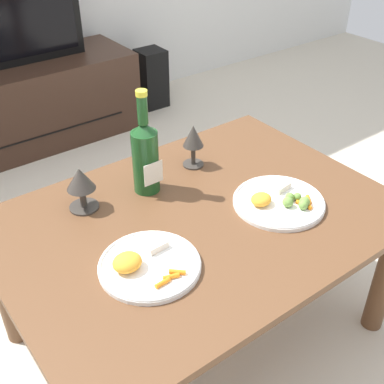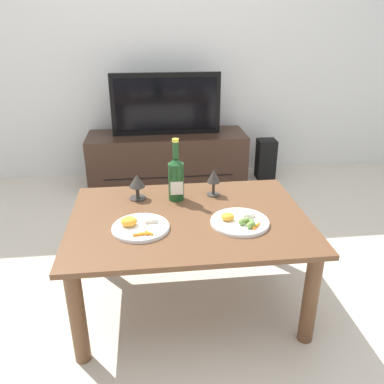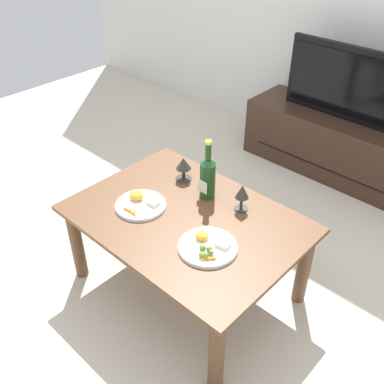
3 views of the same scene
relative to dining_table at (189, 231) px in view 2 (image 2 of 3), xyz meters
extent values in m
plane|color=beige|center=(0.00, 0.00, -0.41)|extent=(6.40, 6.40, 0.00)
cube|color=silver|center=(0.00, 1.97, 0.89)|extent=(6.40, 0.10, 2.60)
cube|color=brown|center=(0.00, 0.00, 0.07)|extent=(1.15, 0.83, 0.03)
cylinder|color=brown|center=(-0.51, -0.35, -0.18)|extent=(0.07, 0.07, 0.47)
cylinder|color=brown|center=(0.51, -0.35, -0.18)|extent=(0.07, 0.07, 0.47)
cylinder|color=brown|center=(-0.51, 0.35, -0.18)|extent=(0.07, 0.07, 0.47)
cylinder|color=brown|center=(0.51, 0.35, -0.18)|extent=(0.07, 0.07, 0.47)
cube|color=#382319|center=(-0.01, 1.65, -0.19)|extent=(1.37, 0.45, 0.45)
cube|color=black|center=(-0.01, 1.42, -0.28)|extent=(1.10, 0.01, 0.01)
cube|color=black|center=(-0.01, 1.65, 0.30)|extent=(0.92, 0.04, 0.52)
cube|color=black|center=(-0.01, 1.63, 0.30)|extent=(0.85, 0.01, 0.43)
cube|color=black|center=(0.89, 1.65, -0.23)|extent=(0.17, 0.17, 0.37)
cylinder|color=#19471E|center=(-0.04, 0.21, 0.18)|extent=(0.08, 0.08, 0.20)
cone|color=#19471E|center=(-0.04, 0.21, 0.30)|extent=(0.08, 0.08, 0.04)
cylinder|color=#19471E|center=(-0.04, 0.21, 0.35)|extent=(0.03, 0.03, 0.09)
cylinder|color=yellow|center=(-0.04, 0.21, 0.41)|extent=(0.03, 0.03, 0.02)
cube|color=silver|center=(-0.04, 0.17, 0.16)|extent=(0.07, 0.00, 0.07)
cylinder|color=#38332D|center=(-0.25, 0.24, 0.09)|extent=(0.09, 0.09, 0.01)
cylinder|color=#38332D|center=(-0.25, 0.24, 0.12)|extent=(0.02, 0.02, 0.06)
cone|color=#38332D|center=(-0.25, 0.24, 0.19)|extent=(0.08, 0.08, 0.07)
cylinder|color=#38332D|center=(0.16, 0.24, 0.09)|extent=(0.07, 0.07, 0.01)
cylinder|color=#38332D|center=(0.16, 0.24, 0.12)|extent=(0.02, 0.02, 0.07)
cone|color=#38332D|center=(0.16, 0.24, 0.19)|extent=(0.07, 0.07, 0.07)
cylinder|color=white|center=(-0.23, -0.10, 0.09)|extent=(0.26, 0.26, 0.01)
torus|color=white|center=(-0.23, -0.10, 0.10)|extent=(0.26, 0.26, 0.01)
ellipsoid|color=orange|center=(-0.28, -0.08, 0.12)|extent=(0.08, 0.07, 0.04)
cube|color=beige|center=(-0.18, -0.05, 0.10)|extent=(0.06, 0.05, 0.02)
cylinder|color=orange|center=(-0.24, -0.18, 0.10)|extent=(0.04, 0.01, 0.01)
cylinder|color=orange|center=(-0.22, -0.17, 0.10)|extent=(0.04, 0.02, 0.01)
cylinder|color=orange|center=(-0.19, -0.17, 0.10)|extent=(0.04, 0.04, 0.01)
cylinder|color=white|center=(0.23, -0.10, 0.09)|extent=(0.28, 0.28, 0.01)
torus|color=white|center=(0.23, -0.10, 0.10)|extent=(0.27, 0.27, 0.01)
ellipsoid|color=orange|center=(0.18, -0.08, 0.11)|extent=(0.06, 0.06, 0.04)
cube|color=beige|center=(0.28, -0.05, 0.10)|extent=(0.07, 0.06, 0.02)
cylinder|color=orange|center=(0.28, -0.17, 0.10)|extent=(0.03, 0.04, 0.01)
cylinder|color=orange|center=(0.27, -0.15, 0.10)|extent=(0.03, 0.04, 0.01)
cylinder|color=orange|center=(0.30, -0.15, 0.10)|extent=(0.03, 0.04, 0.01)
sphere|color=olive|center=(0.28, -0.13, 0.11)|extent=(0.02, 0.02, 0.02)
sphere|color=olive|center=(0.23, -0.13, 0.11)|extent=(0.03, 0.03, 0.03)
sphere|color=olive|center=(0.26, -0.12, 0.11)|extent=(0.03, 0.03, 0.03)
sphere|color=olive|center=(0.26, -0.17, 0.11)|extent=(0.03, 0.03, 0.03)
sphere|color=olive|center=(0.27, -0.16, 0.11)|extent=(0.03, 0.03, 0.03)
camera|label=1|loc=(-0.70, -0.91, 0.96)|focal=46.17mm
camera|label=2|loc=(-0.18, -1.69, 0.97)|focal=36.88mm
camera|label=3|loc=(1.20, -1.24, 1.47)|focal=41.32mm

